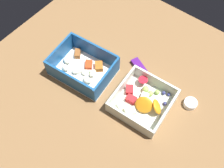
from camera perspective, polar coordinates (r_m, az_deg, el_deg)
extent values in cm
cube|color=brown|center=(75.92, 0.25, -1.58)|extent=(80.00, 80.00, 2.00)
cube|color=white|center=(78.37, -6.21, 2.75)|extent=(18.63, 14.74, 0.60)
cube|color=#19518C|center=(79.34, -11.40, 6.74)|extent=(1.89, 13.08, 6.03)
cube|color=#19518C|center=(72.71, -1.07, 1.22)|extent=(1.89, 13.08, 6.03)
cube|color=#19518C|center=(78.44, -3.78, 7.31)|extent=(16.20, 2.20, 6.03)
cube|color=#19518C|center=(73.25, -9.28, 0.69)|extent=(16.20, 2.20, 6.03)
ellipsoid|color=beige|center=(75.19, -5.43, 0.90)|extent=(2.90, 2.13, 1.38)
ellipsoid|color=beige|center=(79.98, -9.94, 5.22)|extent=(3.19, 2.76, 1.34)
ellipsoid|color=beige|center=(78.53, -10.22, 3.60)|extent=(2.74, 2.08, 1.27)
ellipsoid|color=beige|center=(77.31, -7.86, 2.88)|extent=(3.08, 3.18, 1.31)
ellipsoid|color=beige|center=(76.39, -4.25, 2.46)|extent=(2.57, 3.09, 1.33)
ellipsoid|color=beige|center=(77.00, -6.26, 2.58)|extent=(2.52, 2.28, 1.04)
cube|color=#AD5B1E|center=(77.71, -2.90, 3.92)|extent=(3.79, 3.83, 1.65)
cube|color=brown|center=(81.15, -7.59, 6.67)|extent=(3.14, 3.41, 1.57)
cube|color=red|center=(78.58, -5.16, 4.28)|extent=(3.38, 3.60, 1.15)
cube|color=#387A33|center=(77.54, -4.93, 2.55)|extent=(0.60, 0.40, 0.20)
cube|color=#387A33|center=(78.47, -7.91, 3.06)|extent=(0.60, 0.40, 0.20)
cube|color=#387A33|center=(73.97, -4.30, -1.88)|extent=(0.60, 0.40, 0.20)
cube|color=silver|center=(73.10, 6.67, -4.30)|extent=(15.70, 15.89, 0.60)
cube|color=silver|center=(72.50, 2.07, -0.71)|extent=(1.60, 14.94, 3.96)
cube|color=silver|center=(70.33, 11.81, -6.32)|extent=(1.60, 14.94, 3.96)
cube|color=silver|center=(74.50, 9.66, 0.61)|extent=(13.55, 1.50, 3.96)
cube|color=silver|center=(68.24, 3.76, -7.95)|extent=(13.55, 1.50, 3.96)
ellipsoid|color=orange|center=(69.70, 6.84, -4.89)|extent=(5.71, 5.16, 4.68)
ellipsoid|color=orange|center=(70.41, 9.87, -4.95)|extent=(5.37, 5.45, 4.27)
cube|color=#F4EACC|center=(70.46, 4.04, -6.11)|extent=(3.32, 3.51, 1.69)
cube|color=#F4EACC|center=(71.13, 1.99, -4.95)|extent=(3.01, 2.75, 1.46)
cube|color=red|center=(73.53, 3.89, -1.31)|extent=(3.22, 3.39, 1.63)
cube|color=#F4EACC|center=(72.77, 7.16, -2.99)|extent=(2.70, 3.15, 1.62)
cube|color=red|center=(72.24, 4.38, -3.24)|extent=(2.98, 2.40, 1.64)
sphere|color=#9ECC60|center=(73.65, 8.51, -2.09)|extent=(1.55, 1.55, 1.55)
sphere|color=#9ECC60|center=(73.86, 7.42, -1.20)|extent=(1.96, 1.96, 1.96)
sphere|color=#9ECC60|center=(74.23, 9.97, -1.80)|extent=(1.42, 1.42, 1.42)
cone|color=red|center=(74.93, 6.81, 0.53)|extent=(2.75, 2.75, 2.20)
sphere|color=navy|center=(73.14, 11.55, -4.26)|extent=(1.07, 1.07, 1.07)
sphere|color=navy|center=(74.61, 11.32, -1.95)|extent=(1.13, 1.13, 1.13)
sphere|color=navy|center=(74.73, 12.39, -2.29)|extent=(1.01, 1.01, 1.01)
cube|color=#51197A|center=(78.76, 6.17, 3.57)|extent=(7.38, 4.98, 1.20)
cylinder|color=white|center=(75.28, 16.91, -4.15)|extent=(3.68, 3.68, 1.61)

